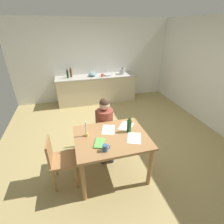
# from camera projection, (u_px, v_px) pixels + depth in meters

# --- Properties ---
(ground_plane) EXTENTS (5.20, 5.20, 0.04)m
(ground_plane) POSITION_uv_depth(u_px,v_px,m) (115.00, 139.00, 3.93)
(ground_plane) COLOR tan
(wall_back) EXTENTS (5.20, 0.12, 2.60)m
(wall_back) POSITION_uv_depth(u_px,v_px,m) (94.00, 61.00, 5.53)
(wall_back) COLOR silver
(wall_back) RESTS_ON ground
(wall_right) EXTENTS (0.12, 5.20, 2.60)m
(wall_right) POSITION_uv_depth(u_px,v_px,m) (221.00, 76.00, 3.91)
(wall_right) COLOR silver
(wall_right) RESTS_ON ground
(kitchen_counter) EXTENTS (2.60, 0.64, 0.90)m
(kitchen_counter) POSITION_uv_depth(u_px,v_px,m) (97.00, 89.00, 5.62)
(kitchen_counter) COLOR beige
(kitchen_counter) RESTS_ON ground
(dining_table) EXTENTS (1.18, 0.94, 0.79)m
(dining_table) POSITION_uv_depth(u_px,v_px,m) (111.00, 142.00, 2.73)
(dining_table) COLOR #9E7042
(dining_table) RESTS_ON ground
(chair_at_table) EXTENTS (0.45, 0.45, 0.86)m
(chair_at_table) POSITION_uv_depth(u_px,v_px,m) (105.00, 128.00, 3.44)
(chair_at_table) COLOR #9E7042
(chair_at_table) RESTS_ON ground
(person_seated) EXTENTS (0.38, 0.62, 1.19)m
(person_seated) POSITION_uv_depth(u_px,v_px,m) (105.00, 124.00, 3.21)
(person_seated) COLOR brown
(person_seated) RESTS_ON ground
(chair_side_empty) EXTENTS (0.41, 0.41, 0.89)m
(chair_side_empty) POSITION_uv_depth(u_px,v_px,m) (59.00, 159.00, 2.62)
(chair_side_empty) COLOR #9E7042
(chair_side_empty) RESTS_ON ground
(coffee_mug) EXTENTS (0.12, 0.08, 0.10)m
(coffee_mug) POSITION_uv_depth(u_px,v_px,m) (105.00, 148.00, 2.35)
(coffee_mug) COLOR #33598C
(coffee_mug) RESTS_ON dining_table
(candlestick) EXTENTS (0.06, 0.06, 0.27)m
(candlestick) POSITION_uv_depth(u_px,v_px,m) (86.00, 132.00, 2.66)
(candlestick) COLOR gold
(candlestick) RESTS_ON dining_table
(book_magazine) EXTENTS (0.21, 0.28, 0.02)m
(book_magazine) POSITION_uv_depth(u_px,v_px,m) (99.00, 143.00, 2.51)
(book_magazine) COLOR #61AF4F
(book_magazine) RESTS_ON dining_table
(paper_letter) EXTENTS (0.31, 0.36, 0.00)m
(paper_letter) POSITION_uv_depth(u_px,v_px,m) (134.00, 138.00, 2.64)
(paper_letter) COLOR white
(paper_letter) RESTS_ON dining_table
(paper_bill) EXTENTS (0.35, 0.36, 0.00)m
(paper_bill) POSITION_uv_depth(u_px,v_px,m) (126.00, 126.00, 2.95)
(paper_bill) COLOR white
(paper_bill) RESTS_ON dining_table
(paper_envelope) EXTENTS (0.29, 0.35, 0.00)m
(paper_envelope) POSITION_uv_depth(u_px,v_px,m) (108.00, 129.00, 2.85)
(paper_envelope) COLOR white
(paper_envelope) RESTS_ON dining_table
(wine_bottle_on_table) EXTENTS (0.08, 0.08, 0.27)m
(wine_bottle_on_table) POSITION_uv_depth(u_px,v_px,m) (129.00, 126.00, 2.75)
(wine_bottle_on_table) COLOR #194C23
(wine_bottle_on_table) RESTS_ON dining_table
(sink_unit) EXTENTS (0.36, 0.36, 0.24)m
(sink_unit) POSITION_uv_depth(u_px,v_px,m) (107.00, 74.00, 5.49)
(sink_unit) COLOR #B2B7BC
(sink_unit) RESTS_ON kitchen_counter
(bottle_oil) EXTENTS (0.06, 0.06, 0.30)m
(bottle_oil) POSITION_uv_depth(u_px,v_px,m) (68.00, 74.00, 5.13)
(bottle_oil) COLOR black
(bottle_oil) RESTS_ON kitchen_counter
(bottle_vinegar) EXTENTS (0.07, 0.07, 0.31)m
(bottle_vinegar) POSITION_uv_depth(u_px,v_px,m) (71.00, 73.00, 5.24)
(bottle_vinegar) COLOR #593319
(bottle_vinegar) RESTS_ON kitchen_counter
(mixing_bowl) EXTENTS (0.24, 0.24, 0.11)m
(mixing_bowl) POSITION_uv_depth(u_px,v_px,m) (92.00, 75.00, 5.35)
(mixing_bowl) COLOR #668C99
(mixing_bowl) RESTS_ON kitchen_counter
(stovetop_kettle) EXTENTS (0.18, 0.18, 0.22)m
(stovetop_kettle) POSITION_uv_depth(u_px,v_px,m) (122.00, 71.00, 5.57)
(stovetop_kettle) COLOR #B7BABF
(stovetop_kettle) RESTS_ON kitchen_counter
(wine_glass_near_sink) EXTENTS (0.07, 0.07, 0.15)m
(wine_glass_near_sink) POSITION_uv_depth(u_px,v_px,m) (97.00, 71.00, 5.50)
(wine_glass_near_sink) COLOR silver
(wine_glass_near_sink) RESTS_ON kitchen_counter
(wine_glass_by_kettle) EXTENTS (0.07, 0.07, 0.15)m
(wine_glass_by_kettle) POSITION_uv_depth(u_px,v_px,m) (93.00, 72.00, 5.47)
(wine_glass_by_kettle) COLOR silver
(wine_glass_by_kettle) RESTS_ON kitchen_counter
(wine_glass_back_left) EXTENTS (0.07, 0.07, 0.15)m
(wine_glass_back_left) POSITION_uv_depth(u_px,v_px,m) (91.00, 72.00, 5.46)
(wine_glass_back_left) COLOR silver
(wine_glass_back_left) RESTS_ON kitchen_counter
(teacup_on_counter) EXTENTS (0.12, 0.08, 0.10)m
(teacup_on_counter) POSITION_uv_depth(u_px,v_px,m) (102.00, 75.00, 5.30)
(teacup_on_counter) COLOR #D84C3F
(teacup_on_counter) RESTS_ON kitchen_counter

